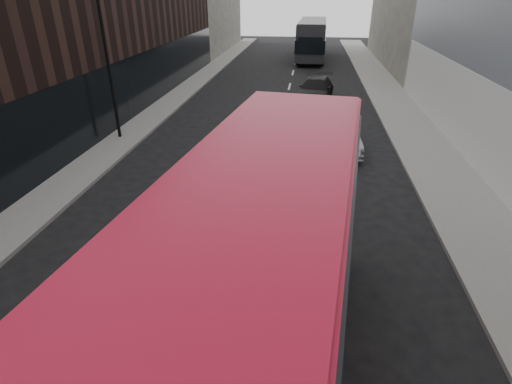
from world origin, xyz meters
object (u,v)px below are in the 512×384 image
(grey_bus, at_px, (312,38))
(car_b, at_px, (337,134))
(red_bus, at_px, (246,321))
(car_c, at_px, (316,89))
(street_lamp, at_px, (109,58))
(car_a, at_px, (285,183))

(grey_bus, relative_size, car_b, 2.78)
(red_bus, relative_size, car_b, 2.65)
(car_b, relative_size, car_c, 0.84)
(street_lamp, distance_m, car_a, 11.30)
(street_lamp, xyz_separation_m, grey_bus, (9.84, 28.64, -1.98))
(street_lamp, relative_size, grey_bus, 0.55)
(street_lamp, relative_size, car_a, 1.78)
(red_bus, height_order, grey_bus, red_bus)
(street_lamp, height_order, grey_bus, street_lamp)
(grey_bus, bearing_deg, red_bus, -89.59)
(grey_bus, distance_m, car_b, 28.71)
(red_bus, relative_size, car_c, 2.24)
(street_lamp, distance_m, red_bus, 17.37)
(car_a, bearing_deg, grey_bus, 90.31)
(street_lamp, height_order, red_bus, street_lamp)
(grey_bus, height_order, car_a, grey_bus)
(car_c, bearing_deg, street_lamp, -129.79)
(grey_bus, distance_m, car_a, 34.38)
(red_bus, xyz_separation_m, car_b, (2.31, 14.78, -1.93))
(street_lamp, xyz_separation_m, car_b, (11.33, 0.00, -3.42))
(red_bus, distance_m, grey_bus, 43.43)
(car_a, height_order, car_c, car_c)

